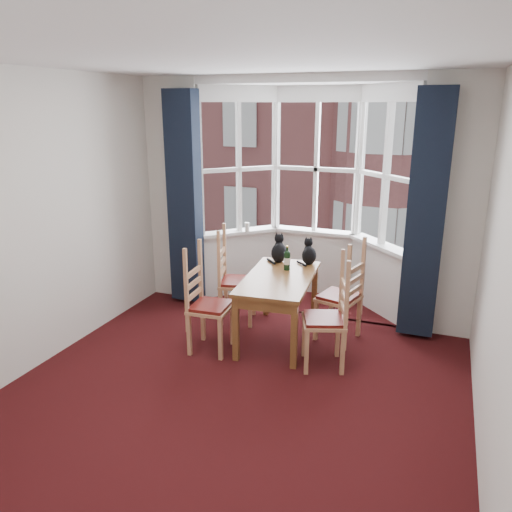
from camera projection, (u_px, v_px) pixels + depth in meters
The scene contains 20 objects.
floor at pixel (221, 409), 4.22m from camera, with size 4.50×4.50×0.00m, color black.
ceiling at pixel (212, 54), 3.40m from camera, with size 4.50×4.50×0.00m, color white.
wall_left at pixel (16, 228), 4.50m from camera, with size 4.50×4.50×0.00m, color silver.
wall_right at pixel (506, 283), 3.13m from camera, with size 4.50×4.50×0.00m, color silver.
wall_back_pier_left at pixel (176, 192), 6.39m from camera, with size 0.70×0.12×2.80m, color silver.
wall_back_pier_right at pixel (450, 211), 5.26m from camera, with size 0.70×0.12×2.80m, color silver.
bay_window at pixel (311, 193), 6.27m from camera, with size 2.76×0.94×2.80m.
curtain_left at pixel (185, 199), 6.16m from camera, with size 0.38×0.22×2.60m, color black.
curtain_right at pixel (426, 217), 5.19m from camera, with size 0.38×0.22×2.60m, color black.
dining_table at pixel (279, 285), 5.33m from camera, with size 0.80×1.34×0.72m.
chair_left_near at pixel (202, 307), 5.14m from camera, with size 0.43×0.45×0.92m.
chair_left_far at pixel (230, 283), 5.84m from camera, with size 0.49×0.51×0.92m.
chair_right_near at pixel (333, 321), 4.80m from camera, with size 0.52×0.53×0.92m.
chair_right_far at pixel (346, 300), 5.33m from camera, with size 0.49×0.51×0.92m.
cat_left at pixel (279, 251), 5.77m from camera, with size 0.24×0.28×0.34m.
cat_right at pixel (309, 254), 5.69m from camera, with size 0.23×0.26×0.31m.
wine_bottle at pixel (287, 259), 5.48m from camera, with size 0.07×0.07×0.27m.
candle_tall at pixel (247, 227), 6.55m from camera, with size 0.06×0.06×0.12m, color white.
street at pixel (417, 231), 34.77m from camera, with size 80.00×80.00×0.00m, color #333335.
tenement_building at pixel (400, 133), 16.27m from camera, with size 18.40×7.80×15.20m.
Camera 1 is at (1.59, -3.31, 2.47)m, focal length 35.00 mm.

